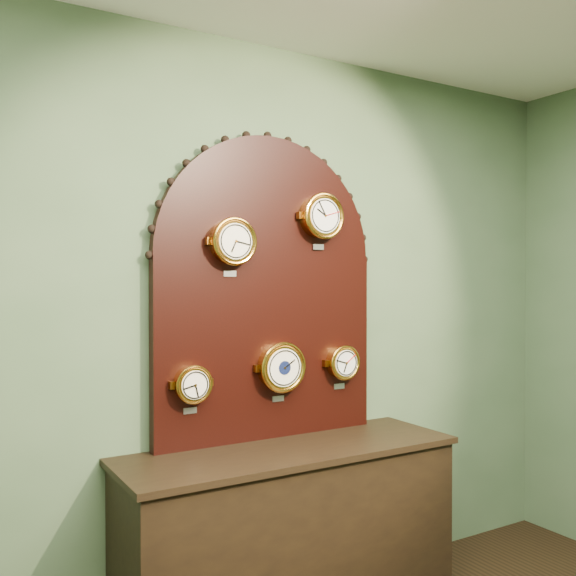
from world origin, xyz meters
TOP-DOWN VIEW (x-y plane):
  - wall_back at (0.00, 2.50)m, footprint 4.00×0.00m
  - shop_counter at (0.00, 2.23)m, footprint 1.60×0.50m
  - display_board at (0.00, 2.45)m, footprint 1.26×0.06m
  - roman_clock at (-0.22, 2.38)m, footprint 0.23×0.08m
  - arabic_clock at (0.28, 2.38)m, footprint 0.24×0.08m
  - hygrometer at (-0.43, 2.38)m, footprint 0.18×0.08m
  - barometer at (0.04, 2.38)m, footprint 0.25×0.08m
  - tide_clock at (0.41, 2.38)m, footprint 0.18×0.08m

SIDE VIEW (x-z plane):
  - shop_counter at x=0.00m, z-range 0.00..0.80m
  - hygrometer at x=-0.43m, z-range 1.03..1.26m
  - tide_clock at x=0.41m, z-range 1.07..1.30m
  - barometer at x=0.04m, z-range 1.04..1.34m
  - wall_back at x=0.00m, z-range -0.60..3.40m
  - display_board at x=0.00m, z-range 0.86..2.39m
  - roman_clock at x=-0.22m, z-range 1.66..1.94m
  - arabic_clock at x=0.28m, z-range 1.80..2.09m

